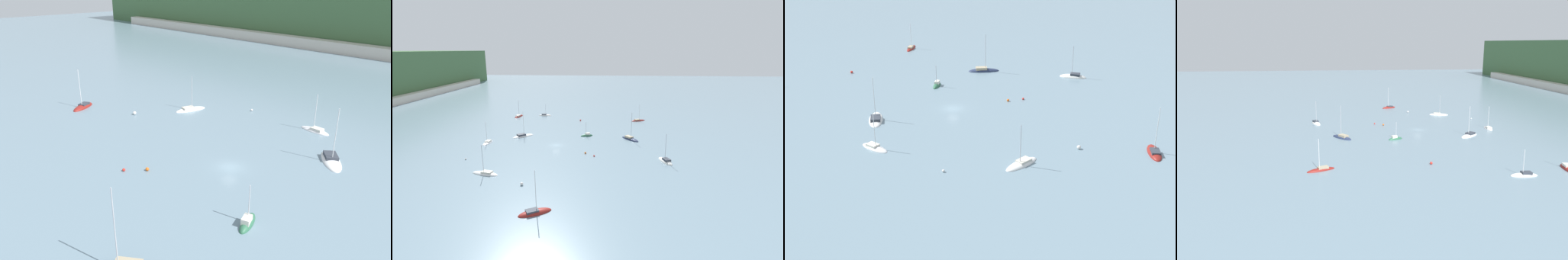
% 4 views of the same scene
% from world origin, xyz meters
% --- Properties ---
extents(ground_plane, '(600.00, 600.00, 0.00)m').
position_xyz_m(ground_plane, '(0.00, 0.00, 0.00)').
color(ground_plane, slate).
extents(sailboat_0, '(4.64, 7.36, 8.56)m').
position_xyz_m(sailboat_0, '(40.55, -33.04, 0.10)').
color(sailboat_0, maroon).
rests_on(sailboat_0, ground_plane).
extents(sailboat_1, '(6.83, 2.79, 8.56)m').
position_xyz_m(sailboat_1, '(0.88, 25.56, 0.09)').
color(sailboat_1, silver).
rests_on(sailboat_1, ground_plane).
extents(sailboat_2, '(7.61, 4.72, 9.66)m').
position_xyz_m(sailboat_2, '(-14.33, -36.23, 0.10)').
color(sailboat_2, white).
rests_on(sailboat_2, ground_plane).
extents(sailboat_3, '(8.08, 8.60, 10.65)m').
position_xyz_m(sailboat_3, '(10.50, 15.03, 0.11)').
color(sailboat_3, white).
rests_on(sailboat_3, ground_plane).
extents(sailboat_4, '(8.37, 7.41, 11.38)m').
position_xyz_m(sailboat_4, '(8.96, -27.03, 0.12)').
color(sailboat_4, '#232D4C').
rests_on(sailboat_4, ground_plane).
extents(sailboat_5, '(4.35, 8.35, 9.07)m').
position_xyz_m(sailboat_5, '(-27.25, 15.19, 0.08)').
color(sailboat_5, white).
rests_on(sailboat_5, ground_plane).
extents(sailboat_6, '(3.30, 5.17, 6.50)m').
position_xyz_m(sailboat_6, '(12.59, -10.19, 0.13)').
color(sailboat_6, '#2D6647').
rests_on(sailboat_6, ground_plane).
extents(sailboat_7, '(5.71, 7.56, 10.50)m').
position_xyz_m(sailboat_7, '(-46.90, -3.33, 0.08)').
color(sailboat_7, maroon).
rests_on(sailboat_7, ground_plane).
extents(mooring_buoy_0, '(0.52, 0.52, 0.52)m').
position_xyz_m(mooring_buoy_0, '(-11.06, -14.17, 0.26)').
color(mooring_buoy_0, red).
rests_on(mooring_buoy_0, ground_plane).
extents(mooring_buoy_1, '(0.81, 0.81, 0.81)m').
position_xyz_m(mooring_buoy_1, '(-33.64, 3.17, 0.41)').
color(mooring_buoy_1, white).
rests_on(mooring_buoy_1, ground_plane).
extents(mooring_buoy_2, '(0.53, 0.53, 0.53)m').
position_xyz_m(mooring_buoy_2, '(-16.60, 25.75, 0.26)').
color(mooring_buoy_2, white).
rests_on(mooring_buoy_2, ground_plane).
extents(mooring_buoy_3, '(0.70, 0.70, 0.70)m').
position_xyz_m(mooring_buoy_3, '(38.81, -5.30, 0.35)').
color(mooring_buoy_3, red).
rests_on(mooring_buoy_3, ground_plane).
extents(mooring_buoy_4, '(0.61, 0.61, 0.61)m').
position_xyz_m(mooring_buoy_4, '(-8.52, -11.17, 0.31)').
color(mooring_buoy_4, orange).
rests_on(mooring_buoy_4, ground_plane).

